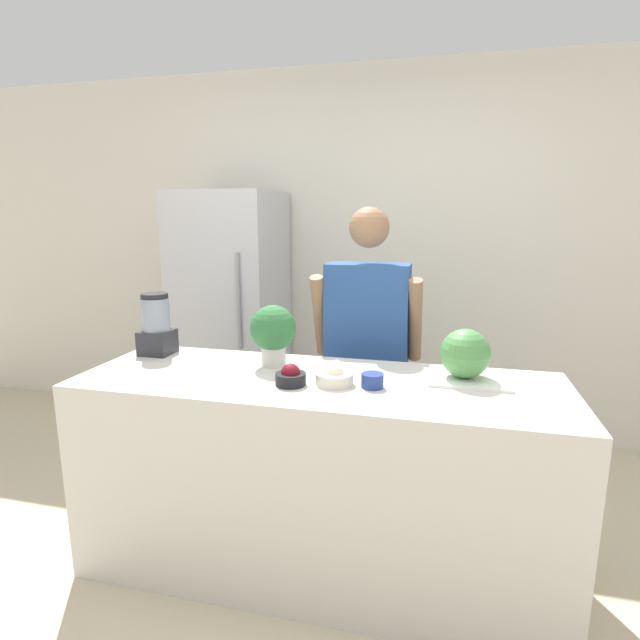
# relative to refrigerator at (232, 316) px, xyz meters

# --- Properties ---
(ground_plane) EXTENTS (14.00, 14.00, 0.00)m
(ground_plane) POSITION_rel_refrigerator_xyz_m (0.96, -1.64, -0.87)
(ground_plane) COLOR beige
(wall_back) EXTENTS (8.00, 0.06, 2.60)m
(wall_back) POSITION_rel_refrigerator_xyz_m (0.96, 0.38, 0.43)
(wall_back) COLOR silver
(wall_back) RESTS_ON ground_plane
(counter_island) EXTENTS (2.07, 0.69, 0.90)m
(counter_island) POSITION_rel_refrigerator_xyz_m (0.96, -1.29, -0.42)
(counter_island) COLOR beige
(counter_island) RESTS_ON ground_plane
(refrigerator) EXTENTS (0.68, 0.69, 1.74)m
(refrigerator) POSITION_rel_refrigerator_xyz_m (0.00, 0.00, 0.00)
(refrigerator) COLOR #B7B7BC
(refrigerator) RESTS_ON ground_plane
(person) EXTENTS (0.58, 0.26, 1.62)m
(person) POSITION_rel_refrigerator_xyz_m (1.07, -0.65, -0.04)
(person) COLOR #4C608C
(person) RESTS_ON ground_plane
(cutting_board) EXTENTS (0.33, 0.28, 0.01)m
(cutting_board) POSITION_rel_refrigerator_xyz_m (1.58, -1.14, 0.03)
(cutting_board) COLOR white
(cutting_board) RESTS_ON counter_island
(watermelon) EXTENTS (0.21, 0.21, 0.21)m
(watermelon) POSITION_rel_refrigerator_xyz_m (1.56, -1.16, 0.14)
(watermelon) COLOR #4C8C47
(watermelon) RESTS_ON cutting_board
(bowl_cherries) EXTENTS (0.13, 0.13, 0.09)m
(bowl_cherries) POSITION_rel_refrigerator_xyz_m (0.87, -1.39, 0.06)
(bowl_cherries) COLOR black
(bowl_cherries) RESTS_ON counter_island
(bowl_cream) EXTENTS (0.16, 0.16, 0.09)m
(bowl_cream) POSITION_rel_refrigerator_xyz_m (1.04, -1.34, 0.06)
(bowl_cream) COLOR beige
(bowl_cream) RESTS_ON counter_island
(bowl_small_blue) EXTENTS (0.09, 0.09, 0.06)m
(bowl_small_blue) POSITION_rel_refrigerator_xyz_m (1.20, -1.34, 0.05)
(bowl_small_blue) COLOR navy
(bowl_small_blue) RESTS_ON counter_island
(blender) EXTENTS (0.15, 0.15, 0.31)m
(blender) POSITION_rel_refrigerator_xyz_m (0.08, -1.09, 0.17)
(blender) COLOR #28282D
(blender) RESTS_ON counter_island
(potted_plant) EXTENTS (0.21, 0.21, 0.28)m
(potted_plant) POSITION_rel_refrigerator_xyz_m (0.71, -1.14, 0.19)
(potted_plant) COLOR beige
(potted_plant) RESTS_ON counter_island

